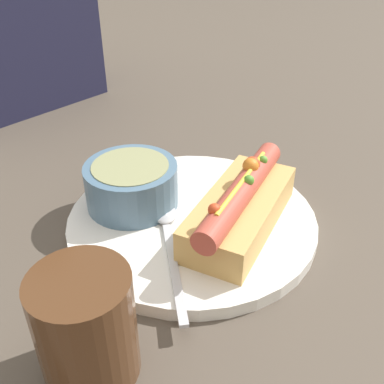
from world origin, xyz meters
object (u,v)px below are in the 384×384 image
at_px(hot_dog, 241,206).
at_px(spoon, 167,230).
at_px(soup_bowl, 132,183).
at_px(drinking_glass, 86,327).

relative_size(hot_dog, spoon, 1.26).
bearing_deg(soup_bowl, spoon, -99.69).
distance_m(spoon, drinking_glass, 0.16).
relative_size(hot_dog, soup_bowl, 1.79).
xyz_separation_m(soup_bowl, drinking_glass, (-0.16, -0.13, 0.01)).
bearing_deg(drinking_glass, hot_dog, 4.44).
height_order(spoon, drinking_glass, drinking_glass).
relative_size(soup_bowl, drinking_glass, 1.10).
xyz_separation_m(hot_dog, soup_bowl, (-0.05, 0.12, 0.00)).
bearing_deg(hot_dog, spoon, 125.27).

